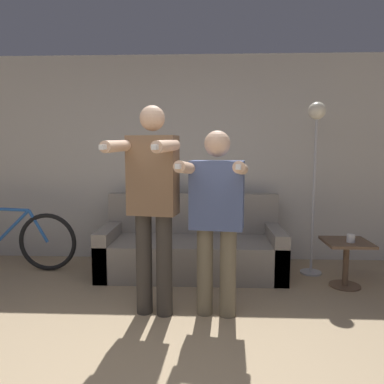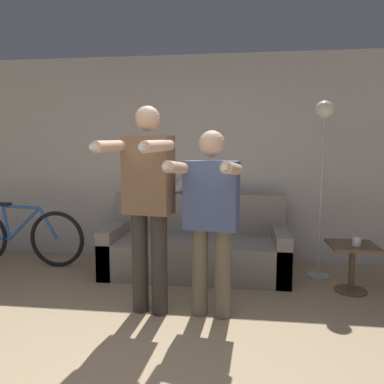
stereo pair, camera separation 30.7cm
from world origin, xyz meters
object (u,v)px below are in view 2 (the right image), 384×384
Objects in this scene: person_right at (211,211)px; bicycle at (19,237)px; person_left at (148,197)px; side_table at (352,258)px; couch at (196,249)px; cup at (357,242)px; cat at (171,187)px; floor_lamp at (323,145)px.

person_right is 0.95× the size of bicycle.
person_left is 2.16m from side_table.
couch reaches higher than side_table.
person_left is 22.09× the size of cup.
person_left is at bearing -30.24° from bicycle.
cup is at bearing -69.75° from side_table.
cat is 0.29× the size of bicycle.
cat is 1.83m from floor_lamp.
person_right is at bearing -134.49° from floor_lamp.
person_left is 3.68× the size of side_table.
floor_lamp is at bearing -9.30° from cat.
side_table is at bearing 31.32° from person_left.
person_right reaches higher than cup.
person_right reaches higher than bicycle.
person_left reaches higher than couch.
floor_lamp is at bearing 53.98° from person_right.
side_table is (0.25, -0.40, -1.13)m from floor_lamp.
cup is 0.05× the size of bicycle.
couch is 2.20m from bicycle.
couch is 1.39m from person_left.
couch is 1.83m from floor_lamp.
couch is at bearing -179.13° from floor_lamp.
couch reaches higher than bicycle.
couch is 1.23× the size of bicycle.
cup is 3.88m from bicycle.
cat is (-0.35, 0.30, 0.69)m from couch.
bicycle is at bearing -170.50° from cat.
cat is at bearing 159.74° from cup.
person_left reaches higher than side_table.
floor_lamp reaches higher than person_left.
bicycle reaches higher than cup.
person_right is at bearing 9.96° from person_left.
floor_lamp reaches higher than cup.
couch is 1.30× the size of person_right.
cat reaches higher than cup.
bicycle is at bearing 173.69° from cup.
bicycle is (-1.92, 1.12, -0.68)m from person_left.
cat is at bearing 9.50° from bicycle.
person_left is 1.07× the size of bicycle.
couch reaches higher than cup.
cup is (1.99, -0.74, -0.43)m from cat.
floor_lamp reaches higher than person_right.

